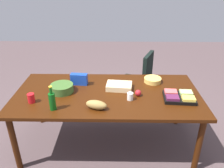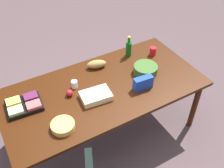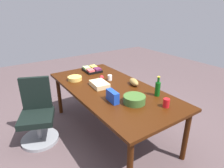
{
  "view_description": "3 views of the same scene",
  "coord_description": "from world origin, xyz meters",
  "px_view_note": "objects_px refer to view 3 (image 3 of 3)",
  "views": [
    {
      "loc": [
        -0.1,
        2.47,
        2.16
      ],
      "look_at": [
        -0.06,
        -0.07,
        0.88
      ],
      "focal_mm": 36.32,
      "sensor_mm": 36.0,
      "label": 1
    },
    {
      "loc": [
        -1.0,
        -1.95,
        2.79
      ],
      "look_at": [
        0.09,
        -0.04,
        0.83
      ],
      "focal_mm": 42.12,
      "sensor_mm": 36.0,
      "label": 2
    },
    {
      "loc": [
        2.22,
        -1.49,
        1.97
      ],
      "look_at": [
        0.07,
        -0.03,
        0.89
      ],
      "focal_mm": 30.94,
      "sensor_mm": 36.0,
      "label": 3
    }
  ],
  "objects_px": {
    "bread_loaf": "(134,82)",
    "salad_bowl": "(134,99)",
    "office_chair": "(38,118)",
    "fruit_platter": "(92,70)",
    "paper_cup": "(110,78)",
    "chip_bowl": "(75,78)",
    "wine_bottle": "(158,88)",
    "apple_red": "(102,77)",
    "sheet_cake": "(99,84)",
    "conference_table": "(111,92)",
    "red_solo_cup": "(166,103)",
    "chip_bag_blue": "(113,96)"
  },
  "relations": [
    {
      "from": "bread_loaf",
      "to": "red_solo_cup",
      "type": "xyz_separation_m",
      "value": [
        0.76,
        -0.12,
        0.01
      ]
    },
    {
      "from": "paper_cup",
      "to": "sheet_cake",
      "type": "height_order",
      "value": "paper_cup"
    },
    {
      "from": "chip_bag_blue",
      "to": "conference_table",
      "type": "bearing_deg",
      "value": 148.92
    },
    {
      "from": "office_chair",
      "to": "fruit_platter",
      "type": "height_order",
      "value": "office_chair"
    },
    {
      "from": "bread_loaf",
      "to": "chip_bag_blue",
      "type": "height_order",
      "value": "chip_bag_blue"
    },
    {
      "from": "fruit_platter",
      "to": "bread_loaf",
      "type": "distance_m",
      "value": 0.99
    },
    {
      "from": "red_solo_cup",
      "to": "fruit_platter",
      "type": "bearing_deg",
      "value": -176.81
    },
    {
      "from": "paper_cup",
      "to": "chip_bowl",
      "type": "height_order",
      "value": "paper_cup"
    },
    {
      "from": "office_chair",
      "to": "fruit_platter",
      "type": "xyz_separation_m",
      "value": [
        -0.37,
        1.16,
        0.46
      ]
    },
    {
      "from": "bread_loaf",
      "to": "salad_bowl",
      "type": "xyz_separation_m",
      "value": [
        0.46,
        -0.38,
        -0.0
      ]
    },
    {
      "from": "bread_loaf",
      "to": "chip_bowl",
      "type": "distance_m",
      "value": 0.99
    },
    {
      "from": "bread_loaf",
      "to": "sheet_cake",
      "type": "height_order",
      "value": "bread_loaf"
    },
    {
      "from": "fruit_platter",
      "to": "chip_bowl",
      "type": "height_order",
      "value": "fruit_platter"
    },
    {
      "from": "salad_bowl",
      "to": "paper_cup",
      "type": "bearing_deg",
      "value": 167.81
    },
    {
      "from": "conference_table",
      "to": "fruit_platter",
      "type": "xyz_separation_m",
      "value": [
        -0.86,
        0.14,
        0.1
      ]
    },
    {
      "from": "chip_bowl",
      "to": "sheet_cake",
      "type": "relative_size",
      "value": 0.72
    },
    {
      "from": "apple_red",
      "to": "salad_bowl",
      "type": "distance_m",
      "value": 0.95
    },
    {
      "from": "fruit_platter",
      "to": "paper_cup",
      "type": "height_order",
      "value": "paper_cup"
    },
    {
      "from": "paper_cup",
      "to": "chip_bowl",
      "type": "bearing_deg",
      "value": -124.86
    },
    {
      "from": "conference_table",
      "to": "chip_bag_blue",
      "type": "height_order",
      "value": "chip_bag_blue"
    },
    {
      "from": "office_chair",
      "to": "salad_bowl",
      "type": "distance_m",
      "value": 1.52
    },
    {
      "from": "conference_table",
      "to": "office_chair",
      "type": "relative_size",
      "value": 2.36
    },
    {
      "from": "apple_red",
      "to": "paper_cup",
      "type": "height_order",
      "value": "paper_cup"
    },
    {
      "from": "wine_bottle",
      "to": "red_solo_cup",
      "type": "bearing_deg",
      "value": -26.64
    },
    {
      "from": "paper_cup",
      "to": "salad_bowl",
      "type": "xyz_separation_m",
      "value": [
        0.84,
        -0.18,
        0.0
      ]
    },
    {
      "from": "apple_red",
      "to": "salad_bowl",
      "type": "height_order",
      "value": "salad_bowl"
    },
    {
      "from": "conference_table",
      "to": "red_solo_cup",
      "type": "relative_size",
      "value": 20.86
    },
    {
      "from": "office_chair",
      "to": "wine_bottle",
      "type": "bearing_deg",
      "value": 52.85
    },
    {
      "from": "conference_table",
      "to": "salad_bowl",
      "type": "height_order",
      "value": "salad_bowl"
    },
    {
      "from": "wine_bottle",
      "to": "chip_bag_blue",
      "type": "height_order",
      "value": "wine_bottle"
    },
    {
      "from": "salad_bowl",
      "to": "chip_bag_blue",
      "type": "bearing_deg",
      "value": -131.43
    },
    {
      "from": "fruit_platter",
      "to": "chip_bowl",
      "type": "xyz_separation_m",
      "value": [
        0.25,
        -0.46,
        -0.0
      ]
    },
    {
      "from": "paper_cup",
      "to": "salad_bowl",
      "type": "distance_m",
      "value": 0.86
    },
    {
      "from": "bread_loaf",
      "to": "wine_bottle",
      "type": "height_order",
      "value": "wine_bottle"
    },
    {
      "from": "bread_loaf",
      "to": "salad_bowl",
      "type": "relative_size",
      "value": 0.84
    },
    {
      "from": "paper_cup",
      "to": "chip_bowl",
      "type": "distance_m",
      "value": 0.58
    },
    {
      "from": "office_chair",
      "to": "chip_bowl",
      "type": "height_order",
      "value": "office_chair"
    },
    {
      "from": "office_chair",
      "to": "salad_bowl",
      "type": "bearing_deg",
      "value": 43.68
    },
    {
      "from": "wine_bottle",
      "to": "apple_red",
      "type": "relative_size",
      "value": 3.74
    },
    {
      "from": "office_chair",
      "to": "paper_cup",
      "type": "relative_size",
      "value": 10.78
    },
    {
      "from": "office_chair",
      "to": "sheet_cake",
      "type": "xyz_separation_m",
      "value": [
        0.33,
        0.91,
        0.46
      ]
    },
    {
      "from": "chip_bowl",
      "to": "sheet_cake",
      "type": "xyz_separation_m",
      "value": [
        0.46,
        0.2,
        0.0
      ]
    },
    {
      "from": "chip_bowl",
      "to": "salad_bowl",
      "type": "xyz_separation_m",
      "value": [
        1.18,
        0.3,
        0.02
      ]
    },
    {
      "from": "conference_table",
      "to": "chip_bag_blue",
      "type": "bearing_deg",
      "value": -31.08
    },
    {
      "from": "fruit_platter",
      "to": "sheet_cake",
      "type": "height_order",
      "value": "fruit_platter"
    },
    {
      "from": "office_chair",
      "to": "wine_bottle",
      "type": "relative_size",
      "value": 3.42
    },
    {
      "from": "fruit_platter",
      "to": "apple_red",
      "type": "distance_m",
      "value": 0.48
    },
    {
      "from": "conference_table",
      "to": "paper_cup",
      "type": "xyz_separation_m",
      "value": [
        -0.28,
        0.16,
        0.11
      ]
    },
    {
      "from": "paper_cup",
      "to": "sheet_cake",
      "type": "bearing_deg",
      "value": -65.37
    },
    {
      "from": "salad_bowl",
      "to": "sheet_cake",
      "type": "bearing_deg",
      "value": -172.52
    }
  ]
}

